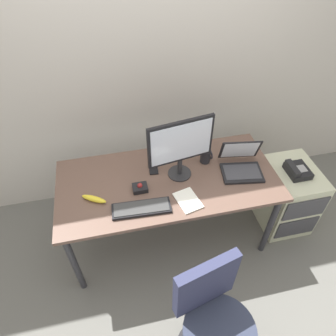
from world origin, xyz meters
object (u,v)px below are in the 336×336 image
(coffee_mug, at_px, (206,156))
(banana, at_px, (94,199))
(keyboard, at_px, (141,208))
(desk_phone, at_px, (297,170))
(cell_phone, at_px, (153,168))
(monitor_main, at_px, (181,145))
(laptop, at_px, (241,164))
(file_cabinet, at_px, (286,196))
(office_chair, at_px, (213,325))
(trackball_mouse, at_px, (140,188))
(paper_notepad, at_px, (188,200))

(coffee_mug, height_order, banana, coffee_mug)
(keyboard, relative_size, banana, 2.19)
(desk_phone, relative_size, cell_phone, 1.41)
(monitor_main, height_order, laptop, monitor_main)
(keyboard, bearing_deg, file_cabinet, 8.65)
(desk_phone, height_order, laptop, laptop)
(office_chair, bearing_deg, banana, 125.15)
(office_chair, relative_size, trackball_mouse, 8.56)
(desk_phone, height_order, cell_phone, cell_phone)
(paper_notepad, xyz_separation_m, cell_phone, (-0.18, 0.38, -0.00))
(laptop, distance_m, trackball_mouse, 0.81)
(paper_notepad, bearing_deg, desk_phone, 10.52)
(monitor_main, height_order, cell_phone, monitor_main)
(keyboard, height_order, trackball_mouse, trackball_mouse)
(trackball_mouse, xyz_separation_m, coffee_mug, (0.56, 0.19, 0.04))
(paper_notepad, relative_size, banana, 1.09)
(keyboard, height_order, paper_notepad, keyboard)
(file_cabinet, bearing_deg, paper_notepad, -168.66)
(file_cabinet, height_order, cell_phone, cell_phone)
(laptop, xyz_separation_m, banana, (-1.14, -0.08, -0.03))
(monitor_main, xyz_separation_m, banana, (-0.66, -0.13, -0.27))
(office_chair, bearing_deg, monitor_main, 88.04)
(coffee_mug, bearing_deg, paper_notepad, -123.64)
(office_chair, distance_m, trackball_mouse, 1.03)
(desk_phone, distance_m, paper_notepad, 1.02)
(desk_phone, height_order, banana, banana)
(desk_phone, distance_m, laptop, 0.52)
(monitor_main, relative_size, trackball_mouse, 4.53)
(keyboard, relative_size, coffee_mug, 3.56)
(banana, bearing_deg, file_cabinet, 1.82)
(file_cabinet, bearing_deg, cell_phone, 171.29)
(desk_phone, relative_size, monitor_main, 0.40)
(desk_phone, bearing_deg, office_chair, -137.74)
(office_chair, distance_m, banana, 1.14)
(file_cabinet, xyz_separation_m, paper_notepad, (-1.00, -0.20, 0.44))
(cell_phone, bearing_deg, file_cabinet, -3.62)
(monitor_main, bearing_deg, trackball_mouse, -163.65)
(keyboard, bearing_deg, coffee_mug, 32.75)
(keyboard, bearing_deg, desk_phone, 8.01)
(laptop, xyz_separation_m, trackball_mouse, (-0.81, -0.04, -0.03))
(office_chair, xyz_separation_m, banana, (-0.63, 0.89, 0.34))
(office_chair, relative_size, banana, 4.96)
(banana, bearing_deg, laptop, 3.82)
(file_cabinet, bearing_deg, monitor_main, 175.67)
(file_cabinet, relative_size, cell_phone, 4.41)
(file_cabinet, height_order, keyboard, keyboard)
(paper_notepad, bearing_deg, office_chair, -92.00)
(file_cabinet, bearing_deg, laptop, 177.34)
(office_chair, distance_m, monitor_main, 1.19)
(paper_notepad, bearing_deg, coffee_mug, 56.36)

